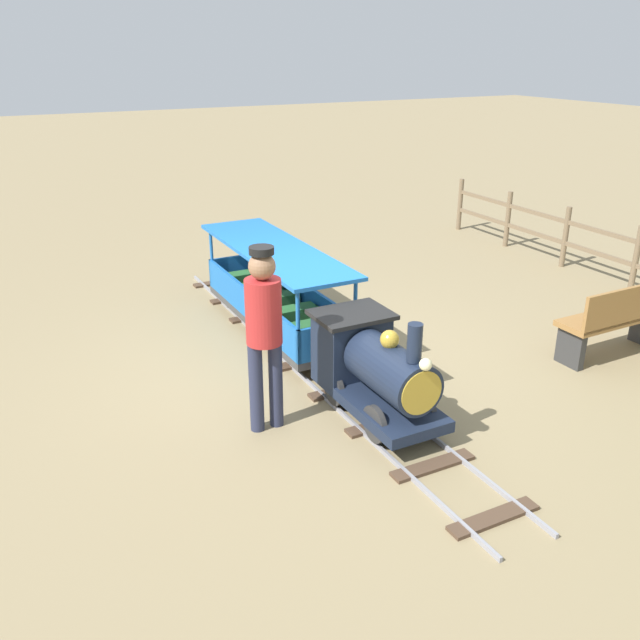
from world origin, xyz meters
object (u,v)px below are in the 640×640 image
at_px(passenger_car, 275,298).
at_px(conductor_person, 264,325).
at_px(locomotive, 373,366).
at_px(park_bench, 616,320).

height_order(passenger_car, conductor_person, conductor_person).
bearing_deg(locomotive, park_bench, 177.75).
relative_size(locomotive, passenger_car, 0.54).
xyz_separation_m(conductor_person, park_bench, (-3.82, 0.35, -0.54)).
bearing_deg(locomotive, passenger_car, -90.00).
distance_m(locomotive, passenger_car, 2.11).
height_order(locomotive, conductor_person, conductor_person).
height_order(locomotive, passenger_car, locomotive).
bearing_deg(park_bench, conductor_person, -5.24).
distance_m(passenger_car, park_bench, 3.66).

